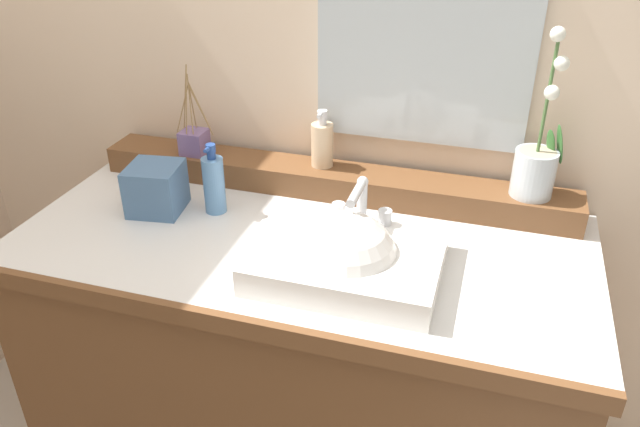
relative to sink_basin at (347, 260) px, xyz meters
name	(u,v)px	position (x,y,z in m)	size (l,w,h in m)	color
wall_back	(350,39)	(-0.14, 0.54, 0.34)	(3.27, 0.20, 2.40)	beige
vanity_cabinet	(303,367)	(-0.14, 0.11, -0.45)	(1.38, 0.66, 0.83)	brown
back_ledge	(330,180)	(-0.14, 0.36, 0.00)	(1.30, 0.13, 0.07)	brown
sink_basin	(347,260)	(0.00, 0.00, 0.00)	(0.40, 0.33, 0.26)	white
potted_plant	(536,162)	(0.37, 0.36, 0.13)	(0.12, 0.10, 0.41)	silver
soap_dispenser	(322,143)	(-0.17, 0.37, 0.10)	(0.06, 0.06, 0.16)	#D4B38C
reed_diffuser	(194,141)	(-0.54, 0.35, 0.08)	(0.10, 0.08, 0.25)	slate
lotion_bottle	(214,183)	(-0.40, 0.17, 0.05)	(0.06, 0.06, 0.19)	#5684B4
tissue_box	(156,188)	(-0.54, 0.14, 0.03)	(0.13, 0.13, 0.12)	#466992
mirror	(424,52)	(0.07, 0.43, 0.35)	(0.54, 0.02, 0.47)	silver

